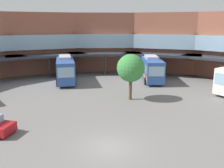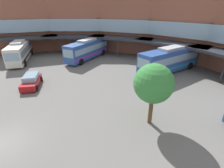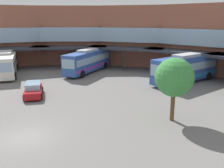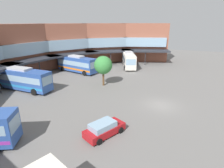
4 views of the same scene
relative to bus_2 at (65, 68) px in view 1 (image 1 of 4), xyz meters
name	(u,v)px [view 1 (image 1 of 4)]	position (x,y,z in m)	size (l,w,h in m)	color
ground_plane	(110,147)	(2.15, -23.20, -1.98)	(114.62, 114.62, 0.00)	slate
station_building	(79,47)	(2.15, -1.30, 3.41)	(71.42, 34.97, 10.73)	#93543F
bus_2	(65,68)	(0.00, 0.00, 0.00)	(3.06, 11.48, 3.91)	#2D519E
bus_4	(151,68)	(13.38, -2.78, -0.02)	(4.67, 10.37, 3.88)	#2D519E
plaza_tree	(131,68)	(7.09, -12.21, 1.81)	(3.27, 3.27, 5.45)	brown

